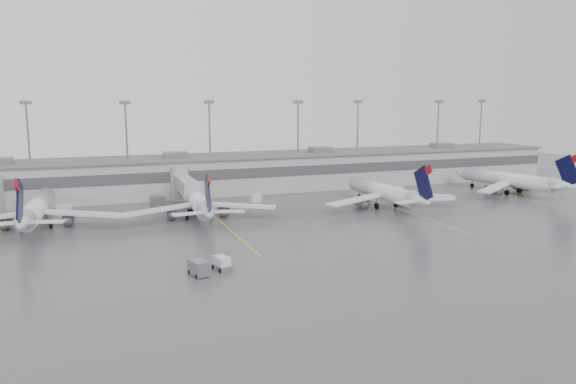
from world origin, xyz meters
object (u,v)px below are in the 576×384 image
object	(u,v)px
jet_far_left	(36,209)
jet_far_right	(512,180)
baggage_tug	(222,265)
jet_mid_right	(385,192)
jet_mid_left	(198,201)

from	to	relation	value
jet_far_left	jet_far_right	size ratio (longest dim) A/B	1.02
jet_far_left	baggage_tug	xyz separation A→B (m)	(23.18, -32.83, -2.56)
baggage_tug	jet_far_right	bearing A→B (deg)	9.11
jet_far_right	baggage_tug	distance (m)	80.90
jet_far_left	jet_mid_right	distance (m)	62.94
jet_far_right	baggage_tug	size ratio (longest dim) A/B	10.53
jet_far_left	baggage_tug	size ratio (longest dim) A/B	10.77
jet_mid_left	baggage_tug	bearing A→B (deg)	-91.96
jet_far_left	jet_far_right	bearing A→B (deg)	4.09
jet_far_left	jet_far_right	xyz separation A→B (m)	(97.38, -0.70, -0.04)
jet_mid_left	baggage_tug	world-z (taller)	jet_mid_left
jet_mid_right	baggage_tug	world-z (taller)	jet_mid_right
jet_mid_right	jet_far_left	bearing A→B (deg)	175.37
jet_far_left	jet_far_right	world-z (taller)	jet_far_left
jet_mid_left	jet_mid_right	size ratio (longest dim) A/B	0.99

